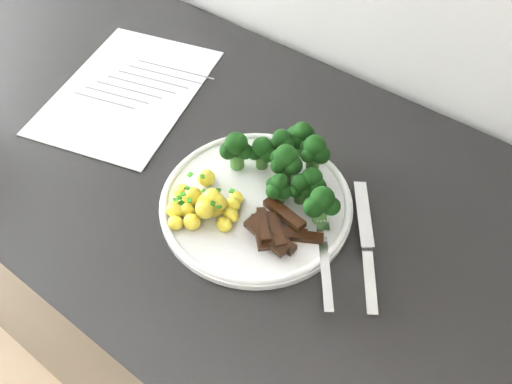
{
  "coord_description": "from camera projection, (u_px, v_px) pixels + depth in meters",
  "views": [
    {
      "loc": [
        0.45,
        1.28,
        1.5
      ],
      "look_at": [
        0.18,
        1.64,
        0.95
      ],
      "focal_mm": 36.86,
      "sensor_mm": 36.0,
      "label": 1
    }
  ],
  "objects": [
    {
      "name": "plate",
      "position": [
        256.0,
        202.0,
        0.74
      ],
      "size": [
        0.27,
        0.27,
        0.02
      ],
      "color": "white",
      "rests_on": "counter"
    },
    {
      "name": "broccoli",
      "position": [
        290.0,
        164.0,
        0.73
      ],
      "size": [
        0.19,
        0.14,
        0.07
      ],
      "color": "#346224",
      "rests_on": "plate"
    },
    {
      "name": "counter",
      "position": [
        251.0,
        325.0,
        1.12
      ],
      "size": [
        2.45,
        0.61,
        0.92
      ],
      "color": "black",
      "rests_on": "ground"
    },
    {
      "name": "fork",
      "position": [
        325.0,
        256.0,
        0.67
      ],
      "size": [
        0.11,
        0.15,
        0.02
      ],
      "color": "silver",
      "rests_on": "plate"
    },
    {
      "name": "potatoes",
      "position": [
        204.0,
        204.0,
        0.71
      ],
      "size": [
        0.1,
        0.11,
        0.04
      ],
      "color": "yellow",
      "rests_on": "plate"
    },
    {
      "name": "recipe_paper",
      "position": [
        128.0,
        91.0,
        0.9
      ],
      "size": [
        0.3,
        0.36,
        0.0
      ],
      "color": "white",
      "rests_on": "counter"
    },
    {
      "name": "beef_strips",
      "position": [
        276.0,
        230.0,
        0.69
      ],
      "size": [
        0.1,
        0.08,
        0.02
      ],
      "color": "black",
      "rests_on": "plate"
    },
    {
      "name": "knife",
      "position": [
        367.0,
        260.0,
        0.68
      ],
      "size": [
        0.13,
        0.18,
        0.02
      ],
      "color": "silver",
      "rests_on": "plate"
    }
  ]
}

